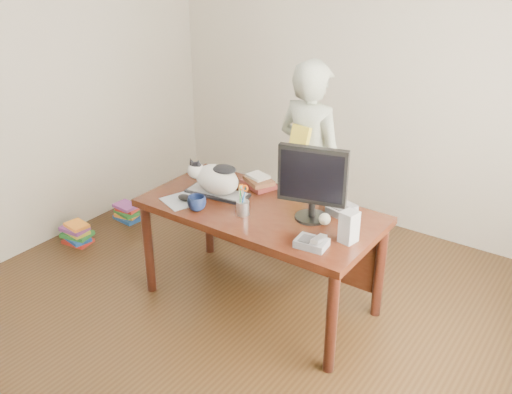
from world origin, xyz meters
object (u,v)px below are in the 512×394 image
object	(u,v)px
coffee_mug	(197,203)
book_pile_a	(77,234)
speaker	(349,227)
cat	(215,178)
monitor	(312,180)
book_stack	(259,182)
keyboard	(217,193)
phone	(312,242)
person	(310,164)
calculator	(342,209)
book_pile_b	(128,212)
pen_cup	(243,206)
baseball	(325,219)
desk	(267,223)
mouse	(185,198)

from	to	relation	value
coffee_mug	book_pile_a	xyz separation A→B (m)	(-1.42, 0.06, -0.71)
speaker	cat	bearing A→B (deg)	-172.86
monitor	book_stack	bearing A→B (deg)	142.96
cat	keyboard	bearing A→B (deg)	8.36
phone	person	distance (m)	1.14
calculator	book_pile_b	world-z (taller)	calculator
pen_cup	monitor	bearing A→B (deg)	25.14
monitor	coffee_mug	xyz separation A→B (m)	(-0.69, -0.31, -0.23)
cat	book_pile_b	xyz separation A→B (m)	(-1.34, 0.36, -0.81)
coffee_mug	pen_cup	bearing A→B (deg)	22.44
book_stack	keyboard	bearing A→B (deg)	-96.25
baseball	book_pile_b	xyz separation A→B (m)	(-2.18, 0.31, -0.72)
baseball	speaker	bearing A→B (deg)	-26.21
baseball	book_pile_b	size ratio (longest dim) A/B	0.29
monitor	desk	bearing A→B (deg)	159.75
keyboard	baseball	size ratio (longest dim) A/B	6.09
baseball	book_pile_a	size ratio (longest dim) A/B	0.28
desk	book_pile_b	xyz separation A→B (m)	(-1.72, 0.27, -0.53)
calculator	person	bearing A→B (deg)	152.55
keyboard	coffee_mug	size ratio (longest dim) A/B	3.75
pen_cup	book_pile_b	distance (m)	1.90
cat	pen_cup	size ratio (longest dim) A/B	2.01
keyboard	phone	size ratio (longest dim) A/B	2.36
baseball	desk	bearing A→B (deg)	175.18
cat	mouse	xyz separation A→B (m)	(-0.11, -0.20, -0.10)
book_stack	mouse	bearing A→B (deg)	-96.42
book_pile_a	calculator	bearing A→B (deg)	11.37
cat	speaker	xyz separation A→B (m)	(1.05, -0.06, -0.03)
desk	keyboard	world-z (taller)	keyboard
speaker	book_stack	distance (m)	0.95
coffee_mug	calculator	xyz separation A→B (m)	(0.80, 0.51, -0.02)
baseball	coffee_mug	bearing A→B (deg)	-159.16
book_stack	calculator	world-z (taller)	book_stack
mouse	book_pile_b	distance (m)	1.53
mouse	book_pile_a	size ratio (longest dim) A/B	0.46
cat	baseball	size ratio (longest dim) A/B	5.73
mouse	book_pile_b	size ratio (longest dim) A/B	0.48
phone	book_pile_a	distance (m)	2.39
keyboard	calculator	distance (m)	0.87
mouse	desk	bearing A→B (deg)	50.78
pen_cup	coffee_mug	size ratio (longest dim) A/B	1.76
cat	book_stack	distance (m)	0.34
mouse	baseball	distance (m)	0.98
monitor	cat	bearing A→B (deg)	168.99
book_pile_b	mouse	bearing A→B (deg)	-24.20
speaker	book_pile_b	bearing A→B (deg)	-179.35
speaker	person	xyz separation A→B (m)	(-0.73, 0.81, -0.04)
coffee_mug	cat	bearing A→B (deg)	100.56
coffee_mug	keyboard	bearing A→B (deg)	97.49
coffee_mug	book_pile_a	bearing A→B (deg)	177.55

